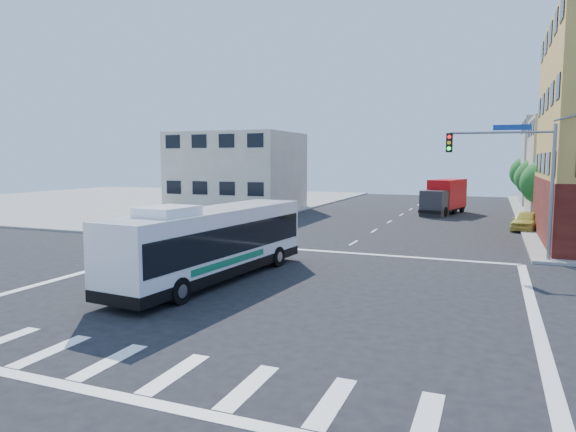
% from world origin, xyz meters
% --- Properties ---
extents(ground, '(120.00, 120.00, 0.00)m').
position_xyz_m(ground, '(0.00, 0.00, 0.00)').
color(ground, black).
rests_on(ground, ground).
extents(sidewalk_nw, '(50.00, 50.00, 0.15)m').
position_xyz_m(sidewalk_nw, '(-35.00, 35.00, 0.07)').
color(sidewalk_nw, gray).
rests_on(sidewalk_nw, ground).
extents(building_west, '(12.06, 10.06, 8.00)m').
position_xyz_m(building_west, '(-17.02, 29.98, 4.01)').
color(building_west, beige).
rests_on(building_west, ground).
extents(signal_mast_ne, '(7.91, 1.13, 8.07)m').
position_xyz_m(signal_mast_ne, '(9.08, 10.62, 4.98)').
color(signal_mast_ne, gray).
rests_on(signal_mast_ne, ground).
extents(street_tree_a, '(3.60, 3.60, 5.53)m').
position_xyz_m(street_tree_a, '(11.90, 27.92, 3.59)').
color(street_tree_a, '#392714').
rests_on(street_tree_a, ground).
extents(street_tree_b, '(3.80, 3.80, 5.79)m').
position_xyz_m(street_tree_b, '(11.90, 35.92, 3.75)').
color(street_tree_b, '#392714').
rests_on(street_tree_b, ground).
extents(street_tree_c, '(3.40, 3.40, 5.29)m').
position_xyz_m(street_tree_c, '(11.90, 43.92, 3.46)').
color(street_tree_c, '#392714').
rests_on(street_tree_c, ground).
extents(street_tree_d, '(4.00, 4.00, 6.03)m').
position_xyz_m(street_tree_d, '(11.90, 51.92, 3.88)').
color(street_tree_d, '#392714').
rests_on(street_tree_d, ground).
extents(transit_bus, '(3.54, 11.81, 3.44)m').
position_xyz_m(transit_bus, '(-3.12, 0.96, 1.68)').
color(transit_bus, black).
rests_on(transit_bus, ground).
extents(box_truck, '(3.86, 7.66, 3.32)m').
position_xyz_m(box_truck, '(3.66, 33.24, 1.61)').
color(box_truck, '#26252A').
rests_on(box_truck, ground).
extents(parked_car, '(2.52, 4.48, 1.44)m').
position_xyz_m(parked_car, '(10.39, 23.54, 0.72)').
color(parked_car, '#E0D14D').
rests_on(parked_car, ground).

